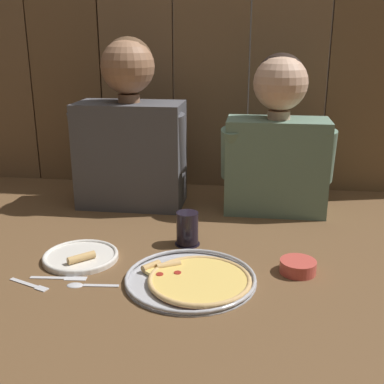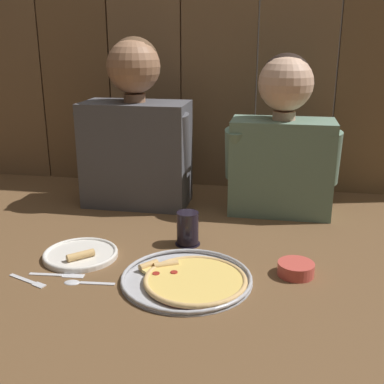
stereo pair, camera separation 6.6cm
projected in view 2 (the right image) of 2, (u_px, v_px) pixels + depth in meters
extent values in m
plane|color=brown|center=(182.00, 260.00, 1.41)|extent=(3.20, 3.20, 0.00)
cylinder|color=#B2B2B7|center=(187.00, 280.00, 1.29)|extent=(0.35, 0.35, 0.01)
torus|color=#B2B2B7|center=(187.00, 277.00, 1.29)|extent=(0.35, 0.35, 0.01)
cylinder|color=#B23823|center=(195.00, 281.00, 1.27)|extent=(0.27, 0.27, 0.00)
cylinder|color=#EFC660|center=(195.00, 280.00, 1.27)|extent=(0.26, 0.26, 0.01)
torus|color=tan|center=(195.00, 280.00, 1.27)|extent=(0.28, 0.28, 0.01)
cube|color=#EFC660|center=(170.00, 273.00, 1.31)|extent=(0.10, 0.10, 0.01)
cylinder|color=tan|center=(166.00, 265.00, 1.35)|extent=(0.07, 0.05, 0.02)
cylinder|color=#A3281E|center=(176.00, 272.00, 1.30)|extent=(0.02, 0.02, 0.00)
cube|color=#F4D170|center=(159.00, 273.00, 1.31)|extent=(0.11, 0.11, 0.01)
cylinder|color=tan|center=(148.00, 265.00, 1.35)|extent=(0.05, 0.06, 0.02)
cylinder|color=#A3281E|center=(156.00, 274.00, 1.30)|extent=(0.02, 0.02, 0.00)
cylinder|color=white|center=(81.00, 255.00, 1.43)|extent=(0.22, 0.22, 0.01)
torus|color=white|center=(81.00, 253.00, 1.43)|extent=(0.22, 0.22, 0.01)
cylinder|color=tan|center=(81.00, 255.00, 1.39)|extent=(0.07, 0.07, 0.02)
cylinder|color=black|center=(188.00, 243.00, 1.52)|extent=(0.08, 0.08, 0.01)
cylinder|color=black|center=(188.00, 228.00, 1.50)|extent=(0.07, 0.07, 0.10)
cylinder|color=#CC4C42|center=(296.00, 269.00, 1.32)|extent=(0.10, 0.10, 0.04)
cylinder|color=#B23823|center=(296.00, 266.00, 1.32)|extent=(0.08, 0.08, 0.02)
cube|color=silver|center=(22.00, 279.00, 1.30)|extent=(0.09, 0.05, 0.01)
cube|color=silver|center=(39.00, 285.00, 1.27)|extent=(0.04, 0.03, 0.01)
cube|color=silver|center=(46.00, 274.00, 1.32)|extent=(0.10, 0.02, 0.01)
cube|color=silver|center=(73.00, 276.00, 1.32)|extent=(0.06, 0.03, 0.00)
cube|color=silver|center=(97.00, 283.00, 1.28)|extent=(0.10, 0.02, 0.01)
ellipsoid|color=silver|center=(72.00, 281.00, 1.28)|extent=(0.05, 0.03, 0.01)
cube|color=#4C4C51|center=(137.00, 154.00, 1.84)|extent=(0.40, 0.21, 0.40)
cylinder|color=#9E7051|center=(135.00, 98.00, 1.77)|extent=(0.08, 0.08, 0.03)
sphere|color=#9E7051|center=(133.00, 66.00, 1.74)|extent=(0.20, 0.20, 0.20)
sphere|color=brown|center=(134.00, 62.00, 1.75)|extent=(0.18, 0.18, 0.18)
cylinder|color=#4C4C51|center=(88.00, 139.00, 1.81)|extent=(0.08, 0.12, 0.23)
cylinder|color=#4C4C51|center=(180.00, 143.00, 1.75)|extent=(0.08, 0.12, 0.23)
cube|color=slate|center=(281.00, 167.00, 1.75)|extent=(0.37, 0.19, 0.35)
cylinder|color=#DBAD8E|center=(284.00, 115.00, 1.69)|extent=(0.08, 0.08, 0.03)
sphere|color=#DBAD8E|center=(286.00, 83.00, 1.66)|extent=(0.19, 0.19, 0.19)
sphere|color=black|center=(286.00, 79.00, 1.67)|extent=(0.18, 0.18, 0.18)
cylinder|color=slate|center=(236.00, 154.00, 1.73)|extent=(0.08, 0.13, 0.20)
cylinder|color=slate|center=(329.00, 158.00, 1.67)|extent=(0.08, 0.11, 0.20)
cube|color=brown|center=(6.00, 33.00, 2.10)|extent=(0.31, 0.03, 1.28)
cube|color=brown|center=(73.00, 33.00, 2.05)|extent=(0.31, 0.03, 1.28)
cube|color=brown|center=(144.00, 33.00, 1.99)|extent=(0.31, 0.03, 1.28)
cube|color=brown|center=(219.00, 32.00, 1.94)|extent=(0.31, 0.03, 1.28)
cube|color=brown|center=(299.00, 32.00, 1.88)|extent=(0.31, 0.03, 1.28)
cube|color=brown|center=(383.00, 32.00, 1.83)|extent=(0.31, 0.03, 1.28)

